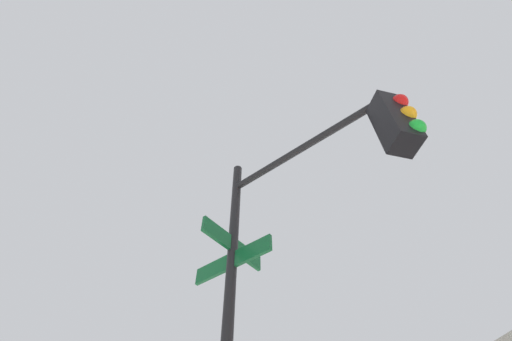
{
  "coord_description": "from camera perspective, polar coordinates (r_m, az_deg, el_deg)",
  "views": [
    {
      "loc": [
        -3.33,
        -7.96,
        1.62
      ],
      "look_at": [
        -5.55,
        -7.43,
        4.27
      ],
      "focal_mm": 23.63,
      "sensor_mm": 36.0,
      "label": 1
    }
  ],
  "objects": [
    {
      "name": "traffic_signal_near",
      "position": [
        3.44,
        8.82,
        -9.21
      ],
      "size": [
        2.36,
        1.92,
        5.42
      ],
      "color": "black",
      "rests_on": "ground_plane"
    }
  ]
}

